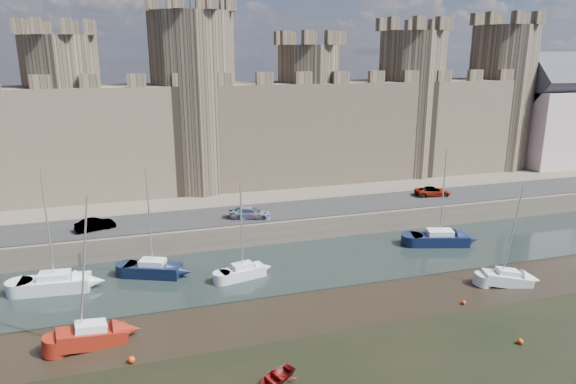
# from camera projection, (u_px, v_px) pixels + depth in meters

# --- Properties ---
(water_channel) EXTENTS (160.00, 12.00, 0.08)m
(water_channel) POSITION_uv_depth(u_px,v_px,m) (211.00, 275.00, 48.90)
(water_channel) COLOR black
(water_channel) RESTS_ON ground
(quay) EXTENTS (160.00, 60.00, 2.50)m
(quay) POSITION_uv_depth(u_px,v_px,m) (177.00, 177.00, 81.81)
(quay) COLOR #4C443A
(quay) RESTS_ON ground
(road) EXTENTS (160.00, 7.00, 0.10)m
(road) POSITION_uv_depth(u_px,v_px,m) (197.00, 219.00, 57.47)
(road) COLOR black
(road) RESTS_ON quay
(castle) EXTENTS (108.50, 11.00, 29.00)m
(castle) POSITION_uv_depth(u_px,v_px,m) (176.00, 122.00, 67.80)
(castle) COLOR #42382B
(castle) RESTS_ON quay
(car_1) EXTENTS (4.23, 2.62, 1.31)m
(car_1) POSITION_uv_depth(u_px,v_px,m) (95.00, 224.00, 53.62)
(car_1) COLOR gray
(car_1) RESTS_ON quay
(car_2) EXTENTS (4.95, 3.08, 1.34)m
(car_2) POSITION_uv_depth(u_px,v_px,m) (250.00, 213.00, 57.43)
(car_2) COLOR gray
(car_2) RESTS_ON quay
(car_3) EXTENTS (4.83, 2.87, 1.26)m
(car_3) POSITION_uv_depth(u_px,v_px,m) (433.00, 192.00, 66.37)
(car_3) COLOR gray
(car_3) RESTS_ON quay
(sailboat_0) EXTENTS (6.03, 2.79, 10.95)m
(sailboat_0) POSITION_uv_depth(u_px,v_px,m) (55.00, 283.00, 45.42)
(sailboat_0) COLOR silver
(sailboat_0) RESTS_ON ground
(sailboat_1) EXTENTS (5.60, 3.90, 10.46)m
(sailboat_1) POSITION_uv_depth(u_px,v_px,m) (153.00, 269.00, 48.44)
(sailboat_1) COLOR black
(sailboat_1) RESTS_ON ground
(sailboat_2) EXTENTS (4.49, 2.56, 9.13)m
(sailboat_2) POSITION_uv_depth(u_px,v_px,m) (243.00, 271.00, 48.04)
(sailboat_2) COLOR silver
(sailboat_2) RESTS_ON ground
(sailboat_3) EXTENTS (6.51, 3.94, 10.69)m
(sailboat_3) POSITION_uv_depth(u_px,v_px,m) (439.00, 238.00, 56.35)
(sailboat_3) COLOR black
(sailboat_3) RESTS_ON ground
(sailboat_4) EXTENTS (5.06, 2.62, 11.29)m
(sailboat_4) POSITION_uv_depth(u_px,v_px,m) (92.00, 335.00, 37.10)
(sailboat_4) COLOR maroon
(sailboat_4) RESTS_ON ground
(sailboat_5) EXTENTS (4.66, 2.83, 9.42)m
(sailboat_5) POSITION_uv_depth(u_px,v_px,m) (507.00, 278.00, 46.79)
(sailboat_5) COLOR silver
(sailboat_5) RESTS_ON ground
(dinghy_4) EXTENTS (3.47, 3.09, 0.59)m
(dinghy_4) POSITION_uv_depth(u_px,v_px,m) (275.00, 378.00, 33.06)
(dinghy_4) COLOR #690C0B
(dinghy_4) RESTS_ON ground
(buoy_1) EXTENTS (0.49, 0.49, 0.49)m
(buoy_1) POSITION_uv_depth(u_px,v_px,m) (132.00, 360.00, 35.11)
(buoy_1) COLOR red
(buoy_1) RESTS_ON ground
(buoy_3) EXTENTS (0.38, 0.38, 0.38)m
(buoy_3) POSITION_uv_depth(u_px,v_px,m) (464.00, 302.00, 43.24)
(buoy_3) COLOR red
(buoy_3) RESTS_ON ground
(buoy_5) EXTENTS (0.43, 0.43, 0.43)m
(buoy_5) POSITION_uv_depth(u_px,v_px,m) (520.00, 341.00, 37.37)
(buoy_5) COLOR #C73B08
(buoy_5) RESTS_ON ground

